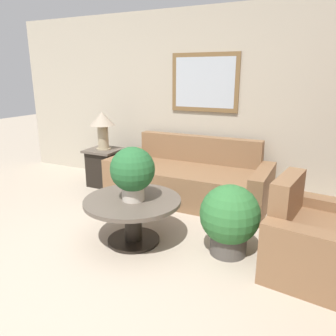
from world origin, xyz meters
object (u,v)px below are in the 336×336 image
Objects in this scene: couch_main at (189,180)px; potted_plant_floor at (230,218)px; potted_plant_on_table at (133,171)px; coffee_table at (133,211)px; table_lamp at (102,124)px; side_table at (105,167)px; armchair at (329,245)px.

potted_plant_floor is (0.91, -1.20, 0.10)m from couch_main.
couch_main is 1.50m from potted_plant_on_table.
couch_main is at bearing 127.28° from potted_plant_floor.
table_lamp reaches higher than coffee_table.
side_table reaches higher than coffee_table.
table_lamp reaches higher than couch_main.
table_lamp is 0.82× the size of potted_plant_floor.
armchair is 1.94× the size of side_table.
armchair is 3.39m from side_table.
potted_plant_on_table is (0.02, -0.01, 0.43)m from coffee_table.
table_lamp is 1.06× the size of potted_plant_on_table.
armchair is 1.90m from potted_plant_on_table.
coffee_table is at bearing 146.08° from potted_plant_on_table.
coffee_table is at bearing -167.93° from potted_plant_floor.
couch_main is 1.41m from side_table.
couch_main reaches higher than side_table.
coffee_table is 0.98m from potted_plant_floor.
potted_plant_floor is (-0.87, -0.04, 0.10)m from armchair.
potted_plant_floor is (0.94, 0.22, -0.40)m from potted_plant_on_table.
couch_main is 2.13m from armchair.
table_lamp is (-3.20, 1.12, 0.70)m from armchair.
coffee_table is 1.83× the size of potted_plant_on_table.
armchair is 1.85m from coffee_table.
couch_main is at bearing 89.06° from potted_plant_on_table.
couch_main is 2.21× the size of coffee_table.
potted_plant_on_table reaches higher than couch_main.
coffee_table is at bearing -91.83° from couch_main.
table_lamp is at bearing 153.39° from potted_plant_floor.
couch_main reaches higher than coffee_table.
side_table is (-3.20, 1.12, 0.02)m from armchair.
table_lamp reaches higher than side_table.
potted_plant_on_table reaches higher than armchair.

